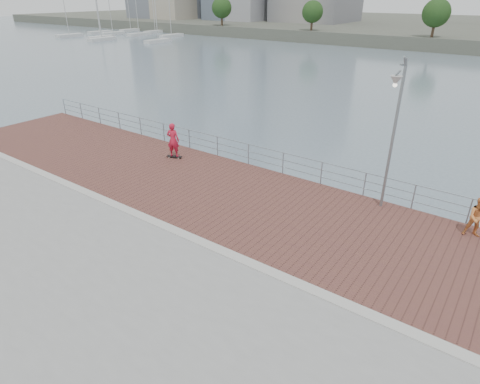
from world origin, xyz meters
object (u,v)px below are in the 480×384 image
Objects in this scene: guardrail at (302,165)px; skateboarder at (173,140)px; bystander at (478,218)px; street_lamp at (394,112)px.

guardrail is 21.22× the size of skateboarder.
street_lamp is at bearing 163.88° from bystander.
street_lamp is 11.31m from skateboarder.
skateboarder is (-6.82, -1.64, 0.33)m from guardrail.
bystander reaches higher than guardrail.
street_lamp is 3.74× the size of bystander.
street_lamp reaches higher than skateboarder.
guardrail is at bearing 155.94° from bystander.
guardrail is 25.26× the size of bystander.
street_lamp is (4.03, -0.92, 3.42)m from guardrail.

